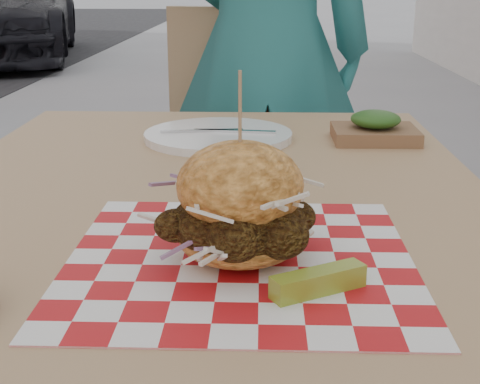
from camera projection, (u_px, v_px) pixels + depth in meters
The scene contains 9 objects.
diner at pixel (265, 48), 1.86m from camera, with size 0.62×0.40×1.69m, color #297675.
car_dark at pixel (0, 8), 8.69m from camera, with size 1.80×4.43×1.28m, color black.
patio_table at pixel (203, 252), 0.92m from camera, with size 0.80×1.20×0.75m.
patio_chair at pixel (244, 149), 1.96m from camera, with size 0.53×0.53×0.95m.
paper_liner at pixel (240, 259), 0.70m from camera, with size 0.36×0.36×0.00m, color red.
sandwich at pixel (240, 209), 0.68m from camera, with size 0.17×0.17×0.20m.
pickle_spear at pixel (318, 281), 0.62m from camera, with size 0.10×0.02×0.02m, color olive.
place_setting at pixel (218, 136), 1.22m from camera, with size 0.27×0.27×0.02m.
kraft_tray at pixel (375, 129), 1.20m from camera, with size 0.15×0.12×0.06m.
Camera 1 is at (-0.18, -0.92, 1.03)m, focal length 50.00 mm.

